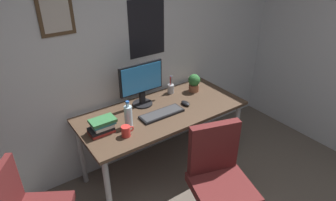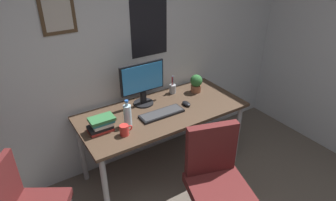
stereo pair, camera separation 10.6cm
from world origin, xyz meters
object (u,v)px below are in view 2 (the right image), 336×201
book_stack_left (101,124)px  potted_plant (196,83)px  keyboard (162,113)px  water_bottle (128,115)px  office_chair (215,177)px  monitor (142,82)px  computer_mouse (186,104)px  pen_cup (173,88)px  coffee_mug_near (125,130)px

book_stack_left → potted_plant: bearing=7.9°
keyboard → water_bottle: bearing=179.0°
water_bottle → potted_plant: 0.93m
office_chair → book_stack_left: 1.05m
monitor → computer_mouse: size_ratio=4.18×
keyboard → water_bottle: size_ratio=1.70×
pen_cup → book_stack_left: pen_cup is taller
book_stack_left → monitor: bearing=23.2°
computer_mouse → potted_plant: potted_plant is taller
monitor → keyboard: size_ratio=1.07×
pen_cup → computer_mouse: bearing=-96.4°
keyboard → potted_plant: potted_plant is taller
coffee_mug_near → computer_mouse: bearing=10.2°
water_bottle → pen_cup: bearing=24.9°
keyboard → monitor: bearing=98.8°
monitor → keyboard: 0.36m
monitor → keyboard: (0.04, -0.28, -0.23)m
computer_mouse → potted_plant: bearing=35.8°
coffee_mug_near → monitor: bearing=45.2°
office_chair → potted_plant: (0.52, 0.95, 0.33)m
monitor → water_bottle: monitor is taller
office_chair → keyboard: office_chair is taller
coffee_mug_near → potted_plant: potted_plant is taller
office_chair → coffee_mug_near: bearing=127.3°
coffee_mug_near → potted_plant: size_ratio=0.59×
water_bottle → pen_cup: (0.68, 0.32, -0.05)m
book_stack_left → pen_cup: bearing=16.4°
keyboard → book_stack_left: book_stack_left is taller
computer_mouse → keyboard: bearing=-175.8°
coffee_mug_near → keyboard: bearing=14.2°
potted_plant → book_stack_left: size_ratio=0.85×
monitor → book_stack_left: size_ratio=2.01×
potted_plant → book_stack_left: (-1.14, -0.16, -0.04)m
office_chair → keyboard: 0.78m
office_chair → coffee_mug_near: office_chair is taller
potted_plant → pen_cup: pen_cup is taller
computer_mouse → potted_plant: size_ratio=0.56×
monitor → coffee_mug_near: (-0.39, -0.39, -0.19)m
keyboard → book_stack_left: size_ratio=1.88×
monitor → potted_plant: monitor is taller
office_chair → keyboard: size_ratio=2.21×
pen_cup → book_stack_left: bearing=-163.6°
office_chair → monitor: monitor is taller
computer_mouse → coffee_mug_near: (-0.73, -0.13, 0.03)m
coffee_mug_near → pen_cup: 0.88m
pen_cup → monitor: bearing=-174.1°
computer_mouse → pen_cup: (0.03, 0.30, 0.04)m
keyboard → computer_mouse: computer_mouse is taller
computer_mouse → monitor: bearing=142.9°
keyboard → pen_cup: bearing=43.9°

